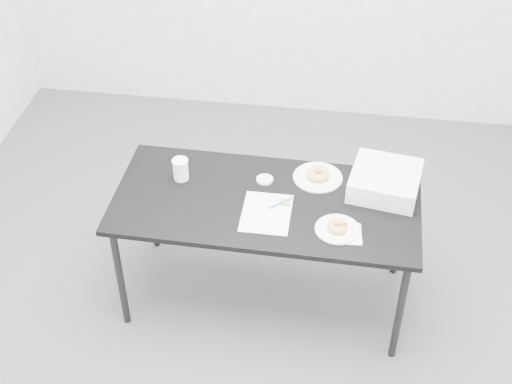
# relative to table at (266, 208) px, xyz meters

# --- Properties ---
(floor) EXTENTS (4.00, 4.00, 0.00)m
(floor) POSITION_rel_table_xyz_m (-0.06, -0.08, -0.64)
(floor) COLOR #48484D
(floor) RESTS_ON ground
(table) EXTENTS (1.53, 0.74, 0.69)m
(table) POSITION_rel_table_xyz_m (0.00, 0.00, 0.00)
(table) COLOR black
(table) RESTS_ON floor
(scorecard) EXTENTS (0.24, 0.30, 0.00)m
(scorecard) POSITION_rel_table_xyz_m (0.01, -0.10, 0.05)
(scorecard) COLOR white
(scorecard) RESTS_ON table
(logo_patch) EXTENTS (0.05, 0.05, 0.00)m
(logo_patch) POSITION_rel_table_xyz_m (0.10, -0.01, 0.06)
(logo_patch) COLOR green
(logo_patch) RESTS_ON scorecard
(pen) EXTENTS (0.11, 0.10, 0.01)m
(pen) POSITION_rel_table_xyz_m (0.08, -0.02, 0.06)
(pen) COLOR #0C8B88
(pen) RESTS_ON scorecard
(napkin) EXTENTS (0.16, 0.16, 0.00)m
(napkin) POSITION_rel_table_xyz_m (0.40, -0.19, 0.05)
(napkin) COLOR white
(napkin) RESTS_ON table
(plate_near) EXTENTS (0.21, 0.21, 0.01)m
(plate_near) POSITION_rel_table_xyz_m (0.36, -0.17, 0.06)
(plate_near) COLOR white
(plate_near) RESTS_ON napkin
(donut_near) EXTENTS (0.11, 0.11, 0.03)m
(donut_near) POSITION_rel_table_xyz_m (0.36, -0.17, 0.08)
(donut_near) COLOR gold
(donut_near) RESTS_ON plate_near
(plate_far) EXTENTS (0.25, 0.25, 0.01)m
(plate_far) POSITION_rel_table_xyz_m (0.24, 0.22, 0.06)
(plate_far) COLOR white
(plate_far) RESTS_ON table
(donut_far) EXTENTS (0.13, 0.13, 0.04)m
(donut_far) POSITION_rel_table_xyz_m (0.24, 0.22, 0.08)
(donut_far) COLOR gold
(donut_far) RESTS_ON plate_far
(coffee_cup) EXTENTS (0.08, 0.08, 0.12)m
(coffee_cup) POSITION_rel_table_xyz_m (-0.46, 0.11, 0.11)
(coffee_cup) COLOR white
(coffee_cup) RESTS_ON table
(cup_lid) EXTENTS (0.09, 0.09, 0.01)m
(cup_lid) POSITION_rel_table_xyz_m (-0.03, 0.15, 0.06)
(cup_lid) COLOR silver
(cup_lid) RESTS_ON table
(bakery_box) EXTENTS (0.38, 0.38, 0.11)m
(bakery_box) POSITION_rel_table_xyz_m (0.58, 0.17, 0.11)
(bakery_box) COLOR silver
(bakery_box) RESTS_ON table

